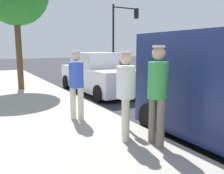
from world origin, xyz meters
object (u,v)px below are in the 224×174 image
Objects in this scene: pedestrian_in_green at (158,89)px; parking_meter_near at (124,80)px; parked_sedan_behind at (99,74)px; traffic_light_corner at (122,27)px; pedestrian_in_blue at (76,81)px; pedestrian_in_white at (126,90)px.

parking_meter_near is at bearing -91.08° from pedestrian_in_green.
traffic_light_corner is (-5.98, -7.67, 2.77)m from parked_sedan_behind.
parked_sedan_behind is at bearing -110.41° from parking_meter_near.
pedestrian_in_blue is 0.31× the size of traffic_light_corner.
pedestrian_in_blue reaches higher than parked_sedan_behind.
pedestrian_in_green is 5.95m from parked_sedan_behind.
parked_sedan_behind is (-1.71, -4.60, -0.43)m from parking_meter_near.
pedestrian_in_green reaches higher than pedestrian_in_white.
parking_meter_near is 0.34× the size of parked_sedan_behind.
parked_sedan_behind is 10.11m from traffic_light_corner.
pedestrian_in_green is (-0.67, 2.09, 0.07)m from pedestrian_in_blue.
pedestrian_in_green is at bearing 88.92° from parking_meter_near.
pedestrian_in_white is 0.31× the size of traffic_light_corner.
pedestrian_in_blue is at bearing -55.78° from parking_meter_near.
traffic_light_corner is (-8.38, -11.26, 2.44)m from pedestrian_in_blue.
pedestrian_in_green is at bearing 107.67° from pedestrian_in_blue.
traffic_light_corner reaches higher than parking_meter_near.
pedestrian_in_blue is (0.69, -1.01, -0.10)m from parking_meter_near.
traffic_light_corner is at bearing -120.01° from pedestrian_in_green.
pedestrian_in_green is at bearing 124.22° from pedestrian_in_white.
traffic_light_corner reaches higher than pedestrian_in_blue.
parking_meter_near is at bearing 124.22° from pedestrian_in_blue.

